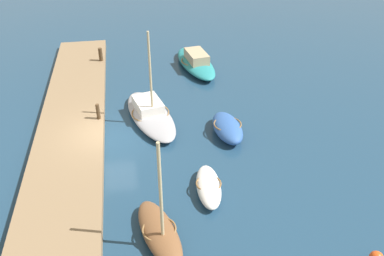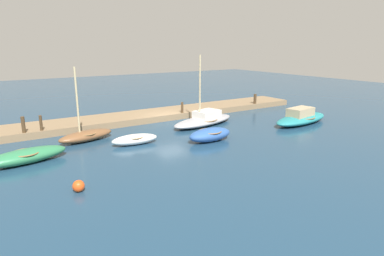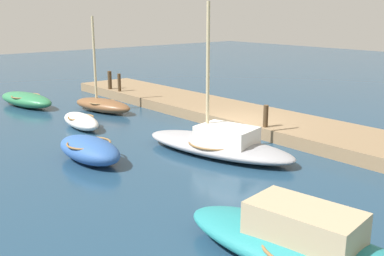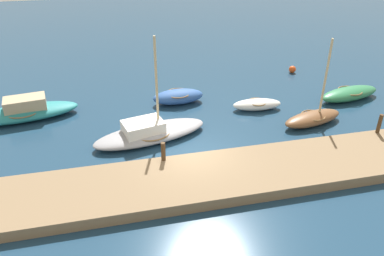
{
  "view_description": "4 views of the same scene",
  "coord_description": "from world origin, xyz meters",
  "px_view_note": "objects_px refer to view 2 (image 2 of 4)",
  "views": [
    {
      "loc": [
        17.99,
        1.27,
        11.75
      ],
      "look_at": [
        1.44,
        4.14,
        1.14
      ],
      "focal_mm": 37.93,
      "sensor_mm": 36.0,
      "label": 1
    },
    {
      "loc": [
        12.66,
        22.72,
        5.97
      ],
      "look_at": [
        0.82,
        4.4,
        0.5
      ],
      "focal_mm": 31.29,
      "sensor_mm": 36.0,
      "label": 2
    },
    {
      "loc": [
        -12.78,
        13.07,
        4.94
      ],
      "look_at": [
        -0.23,
        2.36,
        0.7
      ],
      "focal_mm": 42.84,
      "sensor_mm": 36.0,
      "label": 3
    },
    {
      "loc": [
        -3.33,
        -14.55,
        9.99
      ],
      "look_at": [
        0.43,
        1.71,
        0.69
      ],
      "focal_mm": 35.84,
      "sensor_mm": 36.0,
      "label": 4
    }
  ],
  "objects_px": {
    "rowboat_green": "(26,156)",
    "mooring_post_mid_east": "(41,123)",
    "sailboat_grey": "(204,119)",
    "rowboat_brown": "(86,135)",
    "mooring_post_mid_west": "(182,107)",
    "mooring_post_west": "(255,99)",
    "dinghy_white": "(135,139)",
    "mooring_post_east": "(23,125)",
    "rowboat_blue": "(210,134)",
    "marker_buoy": "(79,186)",
    "motorboat_teal": "(301,118)"
  },
  "relations": [
    {
      "from": "mooring_post_east",
      "to": "dinghy_white",
      "type": "bearing_deg",
      "value": 139.5
    },
    {
      "from": "sailboat_grey",
      "to": "mooring_post_east",
      "type": "xyz_separation_m",
      "value": [
        12.1,
        -2.78,
        0.61
      ]
    },
    {
      "from": "rowboat_brown",
      "to": "mooring_post_west",
      "type": "bearing_deg",
      "value": 174.69
    },
    {
      "from": "rowboat_brown",
      "to": "rowboat_green",
      "type": "height_order",
      "value": "rowboat_brown"
    },
    {
      "from": "sailboat_grey",
      "to": "dinghy_white",
      "type": "xyz_separation_m",
      "value": [
        6.56,
        1.96,
        -0.08
      ]
    },
    {
      "from": "rowboat_blue",
      "to": "dinghy_white",
      "type": "bearing_deg",
      "value": -25.98
    },
    {
      "from": "motorboat_teal",
      "to": "mooring_post_east",
      "type": "relative_size",
      "value": 5.88
    },
    {
      "from": "sailboat_grey",
      "to": "rowboat_brown",
      "type": "distance_m",
      "value": 8.86
    },
    {
      "from": "mooring_post_east",
      "to": "mooring_post_mid_west",
      "type": "bearing_deg",
      "value": 180.0
    },
    {
      "from": "mooring_post_mid_east",
      "to": "mooring_post_west",
      "type": "bearing_deg",
      "value": 180.0
    },
    {
      "from": "dinghy_white",
      "to": "mooring_post_east",
      "type": "xyz_separation_m",
      "value": [
        5.55,
        -4.74,
        0.69
      ]
    },
    {
      "from": "mooring_post_west",
      "to": "mooring_post_mid_west",
      "type": "bearing_deg",
      "value": 0.0
    },
    {
      "from": "sailboat_grey",
      "to": "rowboat_blue",
      "type": "distance_m",
      "value": 4.47
    },
    {
      "from": "sailboat_grey",
      "to": "rowboat_brown",
      "type": "bearing_deg",
      "value": -15.64
    },
    {
      "from": "motorboat_teal",
      "to": "mooring_post_mid_east",
      "type": "bearing_deg",
      "value": -28.53
    },
    {
      "from": "dinghy_white",
      "to": "mooring_post_east",
      "type": "relative_size",
      "value": 2.82
    },
    {
      "from": "rowboat_green",
      "to": "mooring_post_west",
      "type": "relative_size",
      "value": 4.76
    },
    {
      "from": "dinghy_white",
      "to": "motorboat_teal",
      "type": "distance_m",
      "value": 13.2
    },
    {
      "from": "marker_buoy",
      "to": "mooring_post_west",
      "type": "bearing_deg",
      "value": -152.84
    },
    {
      "from": "dinghy_white",
      "to": "mooring_post_east",
      "type": "height_order",
      "value": "mooring_post_east"
    },
    {
      "from": "rowboat_brown",
      "to": "rowboat_green",
      "type": "xyz_separation_m",
      "value": [
        3.77,
        2.41,
        -0.01
      ]
    },
    {
      "from": "rowboat_green",
      "to": "sailboat_grey",
      "type": "bearing_deg",
      "value": 178.39
    },
    {
      "from": "dinghy_white",
      "to": "mooring_post_mid_west",
      "type": "height_order",
      "value": "mooring_post_mid_west"
    },
    {
      "from": "mooring_post_mid_west",
      "to": "marker_buoy",
      "type": "bearing_deg",
      "value": 41.7
    },
    {
      "from": "marker_buoy",
      "to": "dinghy_white",
      "type": "bearing_deg",
      "value": -132.96
    },
    {
      "from": "sailboat_grey",
      "to": "mooring_post_mid_east",
      "type": "xyz_separation_m",
      "value": [
        11.06,
        -2.78,
        0.59
      ]
    },
    {
      "from": "mooring_post_mid_east",
      "to": "marker_buoy",
      "type": "relative_size",
      "value": 1.99
    },
    {
      "from": "rowboat_blue",
      "to": "marker_buoy",
      "type": "distance_m",
      "value": 9.56
    },
    {
      "from": "mooring_post_mid_east",
      "to": "marker_buoy",
      "type": "xyz_separation_m",
      "value": [
        0.2,
        9.8,
        -0.74
      ]
    },
    {
      "from": "mooring_post_west",
      "to": "mooring_post_east",
      "type": "xyz_separation_m",
      "value": [
        19.94,
        0.0,
        0.06
      ]
    },
    {
      "from": "rowboat_green",
      "to": "mooring_post_mid_east",
      "type": "xyz_separation_m",
      "value": [
        -1.56,
        -4.79,
        0.61
      ]
    },
    {
      "from": "mooring_post_west",
      "to": "mooring_post_mid_east",
      "type": "bearing_deg",
      "value": 0.0
    },
    {
      "from": "motorboat_teal",
      "to": "marker_buoy",
      "type": "height_order",
      "value": "motorboat_teal"
    },
    {
      "from": "rowboat_brown",
      "to": "marker_buoy",
      "type": "relative_size",
      "value": 9.32
    },
    {
      "from": "rowboat_green",
      "to": "mooring_post_mid_east",
      "type": "distance_m",
      "value": 5.07
    },
    {
      "from": "rowboat_blue",
      "to": "marker_buoy",
      "type": "xyz_separation_m",
      "value": [
        9.02,
        3.15,
        -0.17
      ]
    },
    {
      "from": "mooring_post_east",
      "to": "mooring_post_mid_east",
      "type": "bearing_deg",
      "value": 180.0
    },
    {
      "from": "sailboat_grey",
      "to": "rowboat_green",
      "type": "relative_size",
      "value": 1.43
    },
    {
      "from": "motorboat_teal",
      "to": "rowboat_brown",
      "type": "height_order",
      "value": "rowboat_brown"
    },
    {
      "from": "motorboat_teal",
      "to": "mooring_post_mid_west",
      "type": "bearing_deg",
      "value": -52.08
    },
    {
      "from": "sailboat_grey",
      "to": "mooring_post_mid_west",
      "type": "relative_size",
      "value": 7.06
    },
    {
      "from": "dinghy_white",
      "to": "rowboat_green",
      "type": "xyz_separation_m",
      "value": [
        6.07,
        0.05,
        0.06
      ]
    },
    {
      "from": "rowboat_brown",
      "to": "rowboat_blue",
      "type": "bearing_deg",
      "value": 133.73
    },
    {
      "from": "rowboat_blue",
      "to": "mooring_post_mid_east",
      "type": "height_order",
      "value": "mooring_post_mid_east"
    },
    {
      "from": "mooring_post_mid_west",
      "to": "marker_buoy",
      "type": "relative_size",
      "value": 1.75
    },
    {
      "from": "mooring_post_mid_west",
      "to": "mooring_post_east",
      "type": "xyz_separation_m",
      "value": [
        11.83,
        0.0,
        0.08
      ]
    },
    {
      "from": "sailboat_grey",
      "to": "mooring_post_mid_west",
      "type": "height_order",
      "value": "sailboat_grey"
    },
    {
      "from": "dinghy_white",
      "to": "rowboat_blue",
      "type": "distance_m",
      "value": 4.72
    },
    {
      "from": "rowboat_brown",
      "to": "marker_buoy",
      "type": "xyz_separation_m",
      "value": [
        2.42,
        7.42,
        -0.13
      ]
    },
    {
      "from": "dinghy_white",
      "to": "rowboat_green",
      "type": "height_order",
      "value": "rowboat_green"
    }
  ]
}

